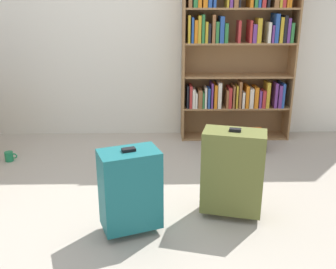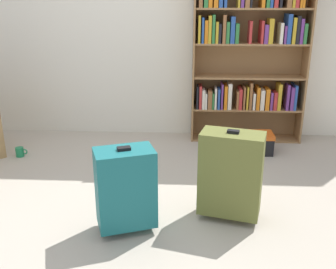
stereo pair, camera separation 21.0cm
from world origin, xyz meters
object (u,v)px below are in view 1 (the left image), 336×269
(bookshelf, at_px, (238,34))
(suitcase_olive, at_px, (233,172))
(mug, at_px, (9,156))
(suitcase_teal, at_px, (130,189))
(storage_box, at_px, (241,140))

(bookshelf, relative_size, suitcase_olive, 3.10)
(mug, xyz_separation_m, suitcase_teal, (1.27, -1.24, 0.27))
(bookshelf, distance_m, suitcase_teal, 2.31)
(bookshelf, height_order, storage_box, bookshelf)
(mug, relative_size, storage_box, 0.26)
(mug, bearing_deg, bookshelf, 15.92)
(storage_box, relative_size, suitcase_teal, 0.76)
(mug, relative_size, suitcase_teal, 0.20)
(suitcase_olive, relative_size, suitcase_teal, 1.10)
(bookshelf, bearing_deg, mug, -164.08)
(mug, distance_m, suitcase_teal, 1.80)
(storage_box, bearing_deg, mug, -174.18)
(bookshelf, xyz_separation_m, storage_box, (0.02, -0.42, -1.04))
(suitcase_teal, bearing_deg, storage_box, 54.70)
(bookshelf, xyz_separation_m, suitcase_teal, (-1.03, -1.90, -0.83))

